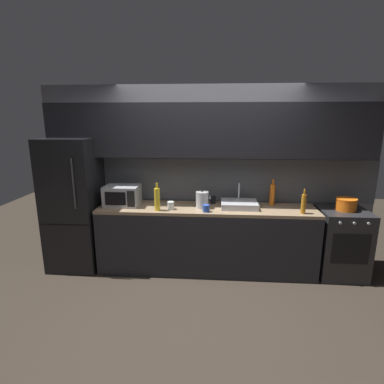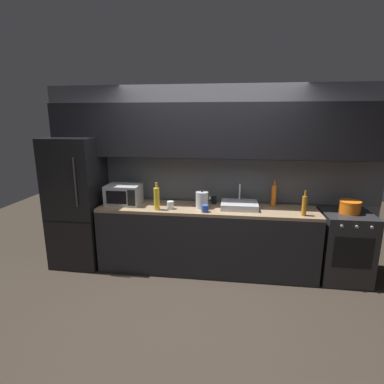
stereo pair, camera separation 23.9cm
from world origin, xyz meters
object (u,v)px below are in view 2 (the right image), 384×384
at_px(oven_range, 344,246).
at_px(wine_bottle_amber, 304,205).
at_px(mug_clear, 170,205).
at_px(mug_blue, 205,209).
at_px(kettle, 202,200).
at_px(wine_bottle_orange, 274,195).
at_px(wine_bottle_yellow, 157,198).
at_px(mug_dark, 214,200).
at_px(refrigerator, 77,202).
at_px(cooking_pot, 350,207).
at_px(microwave, 124,194).

height_order(oven_range, wine_bottle_amber, wine_bottle_amber).
xyz_separation_m(mug_clear, mug_blue, (0.46, -0.07, -0.01)).
xyz_separation_m(kettle, wine_bottle_orange, (0.95, 0.22, 0.04)).
bearing_deg(mug_blue, mug_clear, 171.09).
distance_m(wine_bottle_yellow, mug_dark, 0.82).
xyz_separation_m(refrigerator, cooking_pot, (3.62, 0.00, 0.08)).
height_order(refrigerator, mug_dark, refrigerator).
bearing_deg(wine_bottle_orange, oven_range, -12.22).
height_order(kettle, mug_dark, kettle).
relative_size(refrigerator, wine_bottle_yellow, 5.02).
height_order(kettle, mug_blue, kettle).
bearing_deg(oven_range, cooking_pot, 7.87).
bearing_deg(wine_bottle_orange, mug_clear, -166.55).
bearing_deg(mug_clear, cooking_pot, 3.31).
xyz_separation_m(microwave, mug_blue, (1.15, -0.22, -0.09)).
distance_m(microwave, kettle, 1.09).
relative_size(kettle, mug_blue, 2.66).
bearing_deg(mug_blue, mug_dark, 77.91).
bearing_deg(kettle, wine_bottle_yellow, -164.05).
distance_m(oven_range, mug_clear, 2.31).
distance_m(mug_clear, mug_dark, 0.64).
bearing_deg(oven_range, mug_blue, -173.56).
height_order(refrigerator, mug_blue, refrigerator).
bearing_deg(kettle, microwave, 177.61).
bearing_deg(kettle, oven_range, 0.80).
distance_m(wine_bottle_amber, mug_blue, 1.21).
xyz_separation_m(kettle, wine_bottle_yellow, (-0.57, -0.16, 0.04)).
xyz_separation_m(microwave, mug_clear, (0.68, -0.15, -0.08)).
relative_size(oven_range, mug_blue, 9.91).
bearing_deg(mug_clear, kettle, 14.33).
bearing_deg(mug_clear, wine_bottle_yellow, -160.20).
distance_m(wine_bottle_orange, wine_bottle_amber, 0.49).
relative_size(wine_bottle_orange, mug_clear, 3.45).
xyz_separation_m(wine_bottle_orange, mug_blue, (-0.89, -0.40, -0.10)).
bearing_deg(refrigerator, kettle, -0.88).
height_order(wine_bottle_amber, mug_clear, wine_bottle_amber).
bearing_deg(mug_blue, wine_bottle_orange, 24.00).
bearing_deg(microwave, wine_bottle_amber, -4.89).
distance_m(mug_dark, cooking_pot, 1.72).
distance_m(oven_range, kettle, 1.93).
height_order(wine_bottle_amber, mug_dark, wine_bottle_amber).
distance_m(wine_bottle_amber, cooking_pot, 0.62).
bearing_deg(wine_bottle_amber, mug_clear, 178.20).
height_order(oven_range, wine_bottle_yellow, wine_bottle_yellow).
height_order(kettle, wine_bottle_yellow, wine_bottle_yellow).
xyz_separation_m(oven_range, mug_blue, (-1.79, -0.20, 0.50)).
distance_m(microwave, mug_dark, 1.25).
xyz_separation_m(refrigerator, mug_blue, (1.83, -0.20, 0.04)).
height_order(microwave, wine_bottle_orange, wine_bottle_orange).
xyz_separation_m(oven_range, wine_bottle_orange, (-0.90, 0.19, 0.60)).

